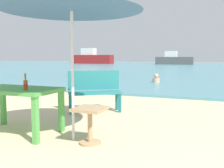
{
  "coord_description": "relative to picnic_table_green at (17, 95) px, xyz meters",
  "views": [
    {
      "loc": [
        1.7,
        -2.92,
        1.27
      ],
      "look_at": [
        -0.67,
        3.0,
        0.6
      ],
      "focal_mm": 41.35,
      "sensor_mm": 36.0,
      "label": 1
    }
  ],
  "objects": [
    {
      "name": "ground_plane",
      "position": [
        1.34,
        -0.42,
        -0.65
      ],
      "size": [
        120.0,
        120.0,
        0.0
      ],
      "primitive_type": "plane",
      "color": "beige"
    },
    {
      "name": "sea_water",
      "position": [
        1.34,
        29.58,
        -0.61
      ],
      "size": [
        120.0,
        50.0,
        0.08
      ],
      "primitive_type": "cube",
      "color": "teal",
      "rests_on": "ground_plane"
    },
    {
      "name": "picnic_table_green",
      "position": [
        0.0,
        0.0,
        0.0
      ],
      "size": [
        1.4,
        0.8,
        0.76
      ],
      "color": "#4C9E47",
      "rests_on": "ground_plane"
    },
    {
      "name": "beer_bottle_amber",
      "position": [
        0.33,
        -0.16,
        0.2
      ],
      "size": [
        0.07,
        0.07,
        0.26
      ],
      "color": "brown",
      "rests_on": "picnic_table_green"
    },
    {
      "name": "side_table_wood",
      "position": [
        1.37,
        -0.04,
        -0.3
      ],
      "size": [
        0.44,
        0.44,
        0.54
      ],
      "color": "tan",
      "rests_on": "ground_plane"
    },
    {
      "name": "bench_teal_center",
      "position": [
        0.46,
        2.01,
        -0.11
      ],
      "size": [
        1.19,
        0.98,
        0.95
      ],
      "color": "#237275",
      "rests_on": "ground_plane"
    },
    {
      "name": "swimmer_person",
      "position": [
        0.47,
        8.72,
        -0.41
      ],
      "size": [
        0.34,
        0.34,
        0.41
      ],
      "color": "tan",
      "rests_on": "sea_water"
    },
    {
      "name": "boat_barge",
      "position": [
        -17.55,
        38.3,
        0.42
      ],
      "size": [
        7.55,
        2.06,
        2.75
      ],
      "color": "maroon",
      "rests_on": "sea_water"
    },
    {
      "name": "boat_tanker",
      "position": [
        -3.17,
        38.86,
        0.19
      ],
      "size": [
        5.83,
        1.59,
        2.12
      ],
      "color": "#4C4C4C",
      "rests_on": "sea_water"
    }
  ]
}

